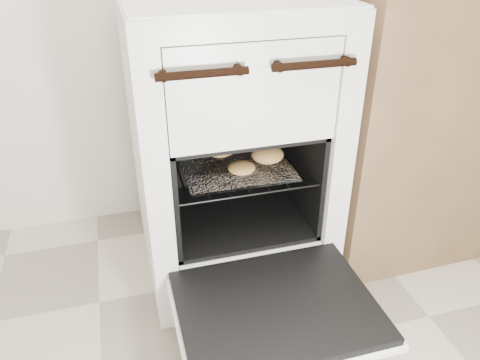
% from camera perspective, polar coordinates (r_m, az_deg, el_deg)
% --- Properties ---
extents(stove, '(0.59, 0.66, 0.91)m').
position_cam_1_polar(stove, '(1.54, -1.46, 4.15)').
color(stove, silver).
rests_on(stove, ground).
extents(oven_door, '(0.53, 0.41, 0.04)m').
position_cam_1_polar(oven_door, '(1.28, 4.45, -15.33)').
color(oven_door, black).
rests_on(oven_door, stove).
extents(oven_rack, '(0.43, 0.41, 0.01)m').
position_cam_1_polar(oven_rack, '(1.49, -0.82, 1.96)').
color(oven_rack, black).
rests_on(oven_rack, stove).
extents(foil_sheet, '(0.33, 0.30, 0.01)m').
position_cam_1_polar(foil_sheet, '(1.47, -0.62, 1.82)').
color(foil_sheet, white).
rests_on(foil_sheet, oven_rack).
extents(baked_rolls, '(0.25, 0.24, 0.05)m').
position_cam_1_polar(baked_rolls, '(1.48, 1.03, 2.97)').
color(baked_rolls, tan).
rests_on(baked_rolls, foil_sheet).
extents(counter, '(0.97, 0.66, 0.96)m').
position_cam_1_polar(counter, '(1.90, 22.65, 8.22)').
color(counter, brown).
rests_on(counter, ground).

